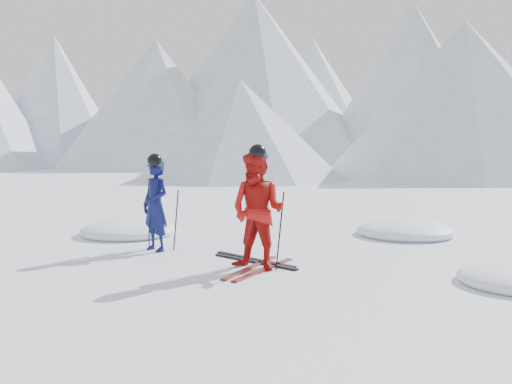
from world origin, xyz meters
The scene contains 12 objects.
ground centered at (0.00, 0.00, 0.00)m, with size 160.00×160.00×0.00m, color white.
skier_blue centered at (-3.50, 0.12, 0.80)m, with size 0.59×0.38×1.61m, color #0B1043.
skier_red centered at (-1.22, -0.13, 0.88)m, with size 0.86×0.67×1.76m, color #A9110D.
pole_blue_left centered at (-3.80, 0.27, 0.54)m, with size 0.02×0.02×1.07m, color black.
pole_blue_right centered at (-3.25, 0.37, 0.54)m, with size 0.02×0.02×1.07m, color black.
pole_red_left centered at (-1.52, 0.12, 0.59)m, with size 0.02×0.02×1.18m, color black.
pole_red_right centered at (-0.92, 0.02, 0.59)m, with size 0.02×0.02×1.18m, color black.
ski_worn_left centered at (-1.34, -0.13, 0.01)m, with size 0.09×1.70×0.03m, color black.
ski_worn_right centered at (-1.10, -0.13, 0.01)m, with size 0.09×1.70×0.03m, color black.
ski_loose_a centered at (-1.61, 0.39, 0.01)m, with size 0.09×1.70×0.03m, color black.
ski_loose_b centered at (-1.51, 0.24, 0.01)m, with size 0.09×1.70×0.03m, color black.
snow_lumps centered at (-1.23, 2.05, 0.00)m, with size 10.72×6.27×0.44m.
Camera 1 is at (3.10, -6.84, 1.84)m, focal length 38.00 mm.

